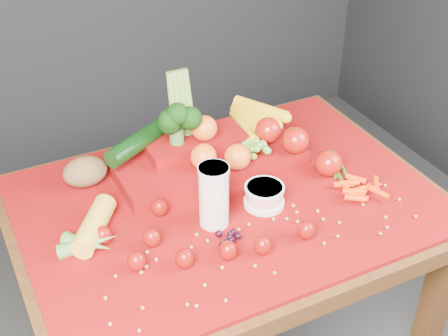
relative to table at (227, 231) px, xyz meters
name	(u,v)px	position (x,y,z in m)	size (l,w,h in m)	color
table	(227,231)	(0.00, 0.00, 0.00)	(1.10, 0.80, 0.75)	#35180C
red_cloth	(227,201)	(0.00, 0.00, 0.10)	(1.05, 0.75, 0.01)	#7A0B04
milk_glass	(214,194)	(-0.07, -0.07, 0.20)	(0.08, 0.08, 0.17)	beige
yogurt_bowl	(264,195)	(0.07, -0.06, 0.14)	(0.10, 0.10, 0.06)	silver
strawberry_scatter	(192,239)	(-0.16, -0.13, 0.13)	(0.48, 0.28, 0.05)	maroon
dark_grape_cluster	(228,237)	(-0.07, -0.15, 0.12)	(0.06, 0.05, 0.03)	black
soybean_scatter	(266,244)	(0.00, -0.20, 0.11)	(0.84, 0.24, 0.01)	#9D7843
corn_ear	(90,238)	(-0.37, -0.01, 0.13)	(0.25, 0.27, 0.06)	gold
potato	(85,172)	(-0.31, 0.23, 0.15)	(0.12, 0.09, 0.08)	brown
baby_carrot_pile	(360,189)	(0.32, -0.14, 0.12)	(0.17, 0.17, 0.03)	red
green_bean_pile	(337,167)	(0.34, -0.01, 0.11)	(0.14, 0.12, 0.01)	#2D6116
produce_mound	(216,148)	(0.04, 0.16, 0.17)	(0.60, 0.38, 0.27)	#7A0B04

